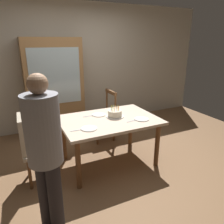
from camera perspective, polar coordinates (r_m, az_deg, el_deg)
ground at (r=3.49m, az=-0.76°, el=-13.19°), size 6.40×6.40×0.00m
back_wall at (r=4.74m, az=-10.45°, el=11.87°), size 6.40×0.10×2.60m
dining_table at (r=3.20m, az=-0.81°, el=-3.37°), size 1.43×1.00×0.73m
birthday_cake at (r=3.23m, az=0.77°, el=-0.47°), size 0.28×0.28×0.17m
plate_near_celebrant at (r=2.83m, az=-6.17°, el=-4.38°), size 0.22×0.22×0.01m
plate_far_side at (r=3.33m, az=-3.55°, el=-0.69°), size 0.22×0.22×0.01m
plate_near_guest at (r=3.17m, az=7.94°, el=-1.84°), size 0.22×0.22×0.01m
fork_near_celebrant at (r=2.80m, az=-9.37°, el=-4.85°), size 0.18×0.02×0.01m
fork_far_side at (r=3.29m, az=-6.21°, el=-1.08°), size 0.18×0.02×0.01m
fork_near_guest at (r=3.09m, az=5.48°, el=-2.37°), size 0.18×0.04×0.01m
chair_spindle_back at (r=4.06m, az=-2.41°, el=-1.25°), size 0.45×0.45×0.95m
chair_upholstered at (r=3.02m, az=-20.60°, el=-8.41°), size 0.46×0.45×0.95m
person_celebrant at (r=2.06m, az=-17.60°, el=-9.43°), size 0.32×0.32×1.60m
china_cabinet at (r=4.41m, az=-15.23°, el=6.42°), size 1.10×0.45×1.90m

